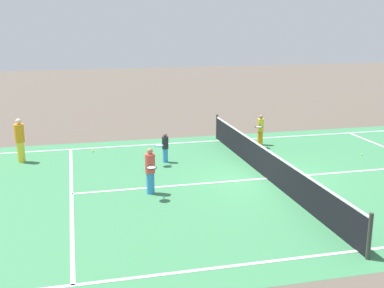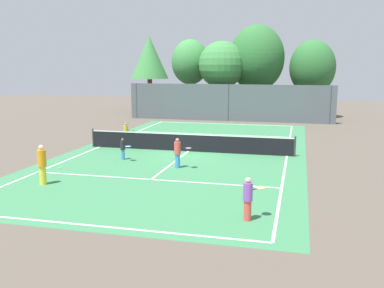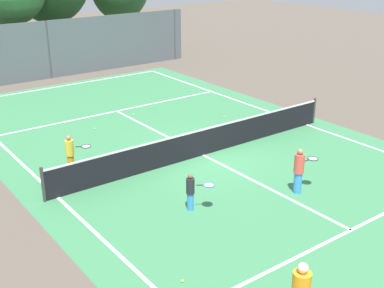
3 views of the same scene
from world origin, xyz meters
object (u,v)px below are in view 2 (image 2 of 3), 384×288
(player_3, at_px, (42,164))
(tennis_ball_5, at_px, (60,168))
(tennis_ball_2, at_px, (253,145))
(tennis_ball_4, at_px, (235,151))
(player_4, at_px, (248,198))
(tennis_ball_1, at_px, (104,146))
(tennis_ball_0, at_px, (179,136))
(player_1, at_px, (178,153))
(player_0, at_px, (126,133))
(tennis_ball_3, at_px, (213,136))
(player_2, at_px, (123,149))

(player_3, xyz_separation_m, tennis_ball_5, (-0.81, 2.67, -0.82))
(player_3, bearing_deg, tennis_ball_2, 56.06)
(tennis_ball_4, bearing_deg, player_4, -79.57)
(tennis_ball_1, xyz_separation_m, tennis_ball_2, (8.65, 2.73, 0.00))
(player_4, xyz_separation_m, tennis_ball_0, (-6.50, 15.14, -0.70))
(tennis_ball_1, bearing_deg, player_3, -81.59)
(player_4, bearing_deg, player_1, 122.86)
(tennis_ball_4, bearing_deg, tennis_ball_1, -177.53)
(tennis_ball_1, bearing_deg, player_0, 56.12)
(tennis_ball_2, relative_size, tennis_ball_4, 1.00)
(tennis_ball_3, height_order, tennis_ball_4, same)
(player_1, height_order, tennis_ball_5, player_1)
(tennis_ball_0, bearing_deg, tennis_ball_3, 16.70)
(player_4, height_order, tennis_ball_1, player_4)
(tennis_ball_0, height_order, tennis_ball_4, same)
(player_1, height_order, player_4, player_1)
(tennis_ball_5, bearing_deg, tennis_ball_4, 38.50)
(player_3, bearing_deg, player_4, -14.03)
(tennis_ball_3, bearing_deg, player_0, -139.78)
(player_0, bearing_deg, tennis_ball_3, 40.22)
(tennis_ball_4, relative_size, tennis_ball_5, 1.00)
(player_0, relative_size, player_3, 0.78)
(player_3, height_order, tennis_ball_5, player_3)
(player_3, relative_size, tennis_ball_1, 25.14)
(tennis_ball_2, bearing_deg, tennis_ball_0, 159.66)
(player_0, relative_size, tennis_ball_5, 19.60)
(tennis_ball_2, xyz_separation_m, tennis_ball_3, (-3.03, 2.61, 0.00))
(player_2, bearing_deg, tennis_ball_0, 83.85)
(player_3, bearing_deg, tennis_ball_1, 98.41)
(tennis_ball_4, height_order, tennis_ball_5, same)
(tennis_ball_1, distance_m, tennis_ball_5, 5.64)
(player_2, relative_size, tennis_ball_1, 16.99)
(player_0, bearing_deg, tennis_ball_2, 10.04)
(player_4, distance_m, tennis_ball_5, 10.68)
(player_0, distance_m, player_3, 9.66)
(tennis_ball_3, bearing_deg, tennis_ball_5, -115.39)
(tennis_ball_4, distance_m, tennis_ball_5, 9.59)
(tennis_ball_1, bearing_deg, player_4, -46.57)
(tennis_ball_0, bearing_deg, player_1, -74.70)
(player_0, height_order, tennis_ball_5, player_0)
(player_0, relative_size, tennis_ball_3, 19.60)
(tennis_ball_4, bearing_deg, tennis_ball_2, 73.01)
(player_4, bearing_deg, tennis_ball_1, 133.43)
(player_2, height_order, tennis_ball_3, player_2)
(tennis_ball_0, relative_size, tennis_ball_2, 1.00)
(player_4, xyz_separation_m, tennis_ball_4, (-1.99, 10.81, -0.70))
(tennis_ball_5, bearing_deg, player_2, 49.87)
(tennis_ball_5, bearing_deg, player_3, -73.02)
(tennis_ball_4, bearing_deg, player_1, -115.22)
(player_1, height_order, tennis_ball_3, player_1)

